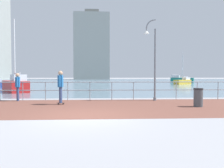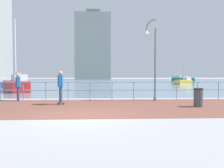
{
  "view_description": "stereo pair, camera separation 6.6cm",
  "coord_description": "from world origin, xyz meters",
  "px_view_note": "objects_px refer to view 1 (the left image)",
  "views": [
    {
      "loc": [
        0.67,
        -8.33,
        1.55
      ],
      "look_at": [
        1.29,
        3.44,
        1.1
      ],
      "focal_mm": 35.35,
      "sensor_mm": 36.0,
      "label": 1
    },
    {
      "loc": [
        0.74,
        -8.34,
        1.55
      ],
      "look_at": [
        1.29,
        3.44,
        1.1
      ],
      "focal_mm": 35.35,
      "sensor_mm": 36.0,
      "label": 2
    }
  ],
  "objects_px": {
    "skateboarder": "(61,84)",
    "bystander": "(18,85)",
    "trash_bin": "(198,97)",
    "sailboat_yellow": "(183,82)",
    "lamppost": "(152,56)",
    "sailboat_gray": "(15,85)",
    "sailboat_blue": "(181,80)"
  },
  "relations": [
    {
      "from": "lamppost",
      "to": "trash_bin",
      "type": "bearing_deg",
      "value": -59.44
    },
    {
      "from": "lamppost",
      "to": "sailboat_gray",
      "type": "distance_m",
      "value": 14.05
    },
    {
      "from": "lamppost",
      "to": "sailboat_blue",
      "type": "height_order",
      "value": "sailboat_blue"
    },
    {
      "from": "skateboarder",
      "to": "lamppost",
      "type": "bearing_deg",
      "value": 16.5
    },
    {
      "from": "sailboat_blue",
      "to": "bystander",
      "type": "bearing_deg",
      "value": -123.62
    },
    {
      "from": "lamppost",
      "to": "skateboarder",
      "type": "relative_size",
      "value": 2.78
    },
    {
      "from": "sailboat_yellow",
      "to": "bystander",
      "type": "bearing_deg",
      "value": -128.62
    },
    {
      "from": "sailboat_gray",
      "to": "sailboat_yellow",
      "type": "xyz_separation_m",
      "value": [
        22.8,
        16.92,
        -0.16
      ]
    },
    {
      "from": "skateboarder",
      "to": "trash_bin",
      "type": "distance_m",
      "value": 7.12
    },
    {
      "from": "skateboarder",
      "to": "bystander",
      "type": "distance_m",
      "value": 3.45
    },
    {
      "from": "lamppost",
      "to": "sailboat_blue",
      "type": "bearing_deg",
      "value": 66.93
    },
    {
      "from": "sailboat_gray",
      "to": "bystander",
      "type": "bearing_deg",
      "value": -68.44
    },
    {
      "from": "skateboarder",
      "to": "sailboat_gray",
      "type": "xyz_separation_m",
      "value": [
        -5.99,
        9.61,
        -0.43
      ]
    },
    {
      "from": "sailboat_blue",
      "to": "skateboarder",
      "type": "bearing_deg",
      "value": -118.92
    },
    {
      "from": "trash_bin",
      "to": "sailboat_blue",
      "type": "height_order",
      "value": "sailboat_blue"
    },
    {
      "from": "trash_bin",
      "to": "sailboat_blue",
      "type": "xyz_separation_m",
      "value": [
        13.37,
        38.07,
        0.19
      ]
    },
    {
      "from": "bystander",
      "to": "sailboat_gray",
      "type": "xyz_separation_m",
      "value": [
        -3.07,
        7.78,
        -0.34
      ]
    },
    {
      "from": "skateboarder",
      "to": "sailboat_yellow",
      "type": "xyz_separation_m",
      "value": [
        16.81,
        26.53,
        -0.59
      ]
    },
    {
      "from": "sailboat_gray",
      "to": "sailboat_blue",
      "type": "height_order",
      "value": "sailboat_gray"
    },
    {
      "from": "sailboat_gray",
      "to": "sailboat_blue",
      "type": "distance_m",
      "value": 37.9
    },
    {
      "from": "lamppost",
      "to": "sailboat_yellow",
      "type": "height_order",
      "value": "sailboat_yellow"
    },
    {
      "from": "skateboarder",
      "to": "sailboat_blue",
      "type": "xyz_separation_m",
      "value": [
        20.36,
        36.85,
        -0.43
      ]
    },
    {
      "from": "trash_bin",
      "to": "sailboat_yellow",
      "type": "distance_m",
      "value": 29.44
    },
    {
      "from": "sailboat_gray",
      "to": "skateboarder",
      "type": "bearing_deg",
      "value": -58.04
    },
    {
      "from": "trash_bin",
      "to": "sailboat_blue",
      "type": "bearing_deg",
      "value": 70.65
    },
    {
      "from": "sailboat_blue",
      "to": "sailboat_yellow",
      "type": "relative_size",
      "value": 1.32
    },
    {
      "from": "trash_bin",
      "to": "sailboat_yellow",
      "type": "xyz_separation_m",
      "value": [
        9.82,
        27.75,
        0.03
      ]
    },
    {
      "from": "lamppost",
      "to": "sailboat_gray",
      "type": "bearing_deg",
      "value": 144.68
    },
    {
      "from": "skateboarder",
      "to": "sailboat_blue",
      "type": "bearing_deg",
      "value": 61.08
    },
    {
      "from": "bystander",
      "to": "sailboat_blue",
      "type": "height_order",
      "value": "sailboat_blue"
    },
    {
      "from": "sailboat_yellow",
      "to": "sailboat_gray",
      "type": "bearing_deg",
      "value": -143.42
    },
    {
      "from": "bystander",
      "to": "sailboat_yellow",
      "type": "distance_m",
      "value": 31.62
    }
  ]
}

